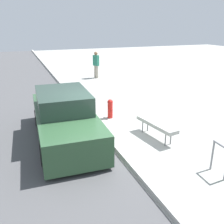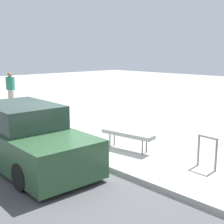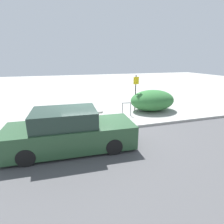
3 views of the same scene
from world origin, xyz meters
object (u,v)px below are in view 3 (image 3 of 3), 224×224
(bench, at_px, (87,113))
(fire_hydrant, at_px, (41,124))
(parked_car_near, at_px, (70,132))
(bike_rack, at_px, (127,108))
(sign_post, at_px, (136,90))

(bench, height_order, fire_hydrant, fire_hydrant)
(fire_hydrant, relative_size, parked_car_near, 0.16)
(fire_hydrant, height_order, parked_car_near, parked_car_near)
(bench, bearing_deg, bike_rack, -0.32)
(sign_post, height_order, parked_car_near, sign_post)
(bench, xyz_separation_m, parked_car_near, (-1.07, -2.76, 0.21))
(bike_rack, bearing_deg, bench, -172.10)
(bench, bearing_deg, parked_car_near, -119.49)
(bike_rack, relative_size, parked_car_near, 0.17)
(bench, relative_size, parked_car_near, 0.36)
(bike_rack, bearing_deg, parked_car_near, -138.30)
(sign_post, relative_size, fire_hydrant, 3.01)
(sign_post, xyz_separation_m, fire_hydrant, (-5.62, -1.96, -0.98))
(fire_hydrant, xyz_separation_m, parked_car_near, (1.20, -2.03, 0.28))
(sign_post, distance_m, parked_car_near, 5.99)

